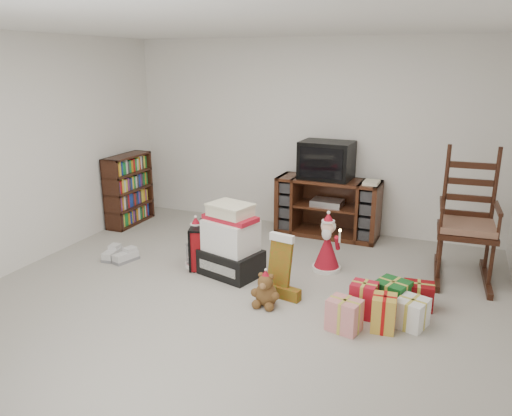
{
  "coord_description": "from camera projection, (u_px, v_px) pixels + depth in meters",
  "views": [
    {
      "loc": [
        1.83,
        -3.86,
        2.2
      ],
      "look_at": [
        0.01,
        0.6,
        0.78
      ],
      "focal_mm": 35.0,
      "sensor_mm": 36.0,
      "label": 1
    }
  ],
  "objects": [
    {
      "name": "room",
      "position": [
        229.0,
        174.0,
        4.36
      ],
      "size": [
        5.01,
        5.01,
        2.51
      ],
      "color": "#B7B2A7",
      "rests_on": "ground"
    },
    {
      "name": "tv_stand",
      "position": [
        328.0,
        207.0,
        6.47
      ],
      "size": [
        1.33,
        0.5,
        0.75
      ],
      "rotation": [
        0.0,
        0.0,
        -0.03
      ],
      "color": "#462414",
      "rests_on": "floor"
    },
    {
      "name": "bookshelf",
      "position": [
        129.0,
        191.0,
        6.92
      ],
      "size": [
        0.26,
        0.79,
        0.97
      ],
      "color": "#391D0F",
      "rests_on": "floor"
    },
    {
      "name": "rocking_chair",
      "position": [
        466.0,
        232.0,
        5.19
      ],
      "size": [
        0.62,
        0.97,
        1.42
      ],
      "rotation": [
        0.0,
        0.0,
        0.05
      ],
      "color": "#391D0F",
      "rests_on": "floor"
    },
    {
      "name": "gift_pile",
      "position": [
        231.0,
        245.0,
        5.27
      ],
      "size": [
        0.71,
        0.59,
        0.77
      ],
      "rotation": [
        0.0,
        0.0,
        -0.28
      ],
      "color": "black",
      "rests_on": "floor"
    },
    {
      "name": "red_suitcase",
      "position": [
        208.0,
        249.0,
        5.4
      ],
      "size": [
        0.41,
        0.3,
        0.56
      ],
      "rotation": [
        0.0,
        0.0,
        0.33
      ],
      "color": "maroon",
      "rests_on": "floor"
    },
    {
      "name": "stocking",
      "position": [
        280.0,
        265.0,
        4.81
      ],
      "size": [
        0.31,
        0.18,
        0.63
      ],
      "primitive_type": null,
      "rotation": [
        0.0,
        0.0,
        -0.19
      ],
      "color": "#0E801A",
      "rests_on": "floor"
    },
    {
      "name": "teddy_bear",
      "position": [
        266.0,
        292.0,
        4.63
      ],
      "size": [
        0.22,
        0.19,
        0.32
      ],
      "color": "brown",
      "rests_on": "floor"
    },
    {
      "name": "santa_figurine",
      "position": [
        327.0,
        248.0,
        5.4
      ],
      "size": [
        0.32,
        0.3,
        0.66
      ],
      "color": "#A51122",
      "rests_on": "floor"
    },
    {
      "name": "mrs_claus_figurine",
      "position": [
        197.0,
        247.0,
        5.52
      ],
      "size": [
        0.28,
        0.27,
        0.57
      ],
      "color": "#A51122",
      "rests_on": "floor"
    },
    {
      "name": "sneaker_pair",
      "position": [
        119.0,
        256.0,
        5.73
      ],
      "size": [
        0.38,
        0.32,
        0.11
      ],
      "rotation": [
        0.0,
        0.0,
        -0.04
      ],
      "color": "silver",
      "rests_on": "floor"
    },
    {
      "name": "gift_cluster",
      "position": [
        386.0,
        307.0,
        4.39
      ],
      "size": [
        0.71,
        0.99,
        0.24
      ],
      "color": "red",
      "rests_on": "floor"
    },
    {
      "name": "crt_television",
      "position": [
        326.0,
        160.0,
        6.34
      ],
      "size": [
        0.67,
        0.51,
        0.48
      ],
      "rotation": [
        0.0,
        0.0,
        -0.06
      ],
      "color": "black",
      "rests_on": "tv_stand"
    }
  ]
}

